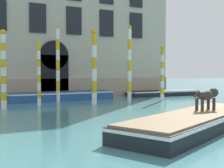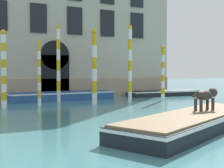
% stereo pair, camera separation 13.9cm
% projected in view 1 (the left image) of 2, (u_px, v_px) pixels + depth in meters
% --- Properties ---
extents(palazzo_left, '(15.34, 6.13, 12.48)m').
position_uv_depth(palazzo_left, '(60.00, 14.00, 23.73)').
color(palazzo_left, '#B2A893').
rests_on(palazzo_left, ground_plane).
extents(boat_foreground, '(7.25, 4.70, 0.52)m').
position_uv_depth(boat_foreground, '(197.00, 121.00, 9.87)').
color(boat_foreground, black).
rests_on(boat_foreground, ground_plane).
extents(dog_on_deck, '(1.15, 0.43, 0.77)m').
position_uv_depth(dog_on_deck, '(207.00, 96.00, 10.52)').
color(dog_on_deck, '#332D28').
rests_on(dog_on_deck, boat_foreground).
extents(boat_moored_near_palazzo, '(6.67, 1.86, 0.54)m').
position_uv_depth(boat_moored_near_palazzo, '(61.00, 96.00, 19.62)').
color(boat_moored_near_palazzo, '#234C8C').
rests_on(boat_moored_near_palazzo, ground_plane).
extents(boat_moored_far, '(5.63, 1.82, 0.39)m').
position_uv_depth(boat_moored_far, '(163.00, 93.00, 23.29)').
color(boat_moored_far, black).
rests_on(boat_moored_far, ground_plane).
extents(mooring_pole_0, '(0.19, 0.19, 3.48)m').
position_uv_depth(mooring_pole_0, '(39.00, 73.00, 16.32)').
color(mooring_pole_0, white).
rests_on(mooring_pole_0, ground_plane).
extents(mooring_pole_1, '(0.23, 0.23, 4.58)m').
position_uv_depth(mooring_pole_1, '(58.00, 63.00, 18.62)').
color(mooring_pole_1, white).
rests_on(mooring_pole_1, ground_plane).
extents(mooring_pole_2, '(0.29, 0.29, 4.18)m').
position_uv_depth(mooring_pole_2, '(94.00, 66.00, 17.16)').
color(mooring_pole_2, white).
rests_on(mooring_pole_2, ground_plane).
extents(mooring_pole_3, '(0.23, 0.23, 3.44)m').
position_uv_depth(mooring_pole_3, '(162.00, 73.00, 19.33)').
color(mooring_pole_3, white).
rests_on(mooring_pole_3, ground_plane).
extents(mooring_pole_4, '(0.28, 0.28, 3.88)m').
position_uv_depth(mooring_pole_4, '(3.00, 69.00, 15.23)').
color(mooring_pole_4, white).
rests_on(mooring_pole_4, ground_plane).
extents(mooring_pole_5, '(0.24, 0.24, 4.56)m').
position_uv_depth(mooring_pole_5, '(129.00, 63.00, 18.41)').
color(mooring_pole_5, white).
rests_on(mooring_pole_5, ground_plane).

